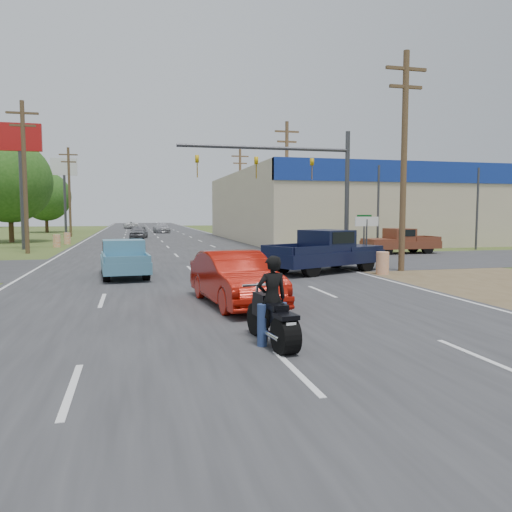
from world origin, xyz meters
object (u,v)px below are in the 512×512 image
object	(u,v)px
rider	(272,303)
distant_car_white	(131,225)
brown_pickup	(399,241)
blue_pickup	(124,258)
motorcycle	(273,321)
navy_pickup	(327,251)
distant_car_grey	(139,232)
red_convertible	(236,279)
distant_car_silver	(161,228)

from	to	relation	value
rider	distant_car_white	size ratio (longest dim) A/B	0.39
brown_pickup	blue_pickup	bearing A→B (deg)	112.03
motorcycle	navy_pickup	size ratio (longest dim) A/B	0.37
motorcycle	distant_car_grey	distance (m)	44.86
blue_pickup	distant_car_grey	distance (m)	32.54
rider	brown_pickup	world-z (taller)	rider
rider	blue_pickup	distance (m)	12.61
blue_pickup	red_convertible	bearing A→B (deg)	-71.12
red_convertible	distant_car_silver	world-z (taller)	red_convertible
red_convertible	distant_car_white	world-z (taller)	red_convertible
rider	distant_car_silver	size ratio (longest dim) A/B	0.38
navy_pickup	brown_pickup	distance (m)	12.12
brown_pickup	distant_car_white	xyz separation A→B (m)	(-17.53, 58.43, -0.23)
red_convertible	blue_pickup	bearing A→B (deg)	106.71
motorcycle	distant_car_white	xyz separation A→B (m)	(-3.08, 78.73, 0.09)
motorcycle	rider	distance (m)	0.36
motorcycle	distant_car_grey	xyz separation A→B (m)	(-2.13, 44.81, 0.15)
blue_pickup	distant_car_silver	world-z (taller)	blue_pickup
rider	distant_car_grey	bearing A→B (deg)	-94.83
motorcycle	distant_car_silver	distance (m)	59.32
red_convertible	distant_car_grey	xyz separation A→B (m)	(-2.31, 40.15, -0.11)
brown_pickup	distant_car_silver	xyz separation A→B (m)	(-13.41, 39.01, -0.17)
distant_car_grey	brown_pickup	bearing A→B (deg)	-47.28
distant_car_grey	distant_car_silver	bearing A→B (deg)	86.32
rider	navy_pickup	distance (m)	13.07
motorcycle	brown_pickup	bearing A→B (deg)	47.01
rider	blue_pickup	world-z (taller)	rider
distant_car_grey	distant_car_white	bearing A→B (deg)	100.24
motorcycle	distant_car_silver	xyz separation A→B (m)	(1.03, 59.31, 0.15)
navy_pickup	rider	bearing A→B (deg)	-50.56
distant_car_silver	distant_car_white	size ratio (longest dim) A/B	1.05
rider	distant_car_white	xyz separation A→B (m)	(-3.07, 78.66, -0.26)
navy_pickup	distant_car_grey	xyz separation A→B (m)	(-8.00, 33.08, -0.30)
distant_car_silver	motorcycle	bearing A→B (deg)	-96.29
distant_car_grey	distant_car_silver	distance (m)	14.84
rider	navy_pickup	bearing A→B (deg)	-124.28
red_convertible	distant_car_white	distance (m)	74.14
motorcycle	navy_pickup	xyz separation A→B (m)	(5.87, 11.74, 0.45)
rider	distant_car_white	world-z (taller)	rider
blue_pickup	navy_pickup	world-z (taller)	navy_pickup
rider	blue_pickup	xyz separation A→B (m)	(-3.11, 12.22, -0.08)
brown_pickup	distant_car_silver	bearing A→B (deg)	16.49
blue_pickup	navy_pickup	xyz separation A→B (m)	(8.99, -0.55, 0.18)
distant_car_silver	brown_pickup	bearing A→B (deg)	-76.31
red_convertible	navy_pickup	xyz separation A→B (m)	(5.70, 7.07, 0.19)
motorcycle	distant_car_white	size ratio (longest dim) A/B	0.52
red_convertible	distant_car_white	xyz separation A→B (m)	(-3.25, 74.06, -0.16)
brown_pickup	navy_pickup	bearing A→B (deg)	132.46
blue_pickup	brown_pickup	bearing A→B (deg)	20.02
motorcycle	brown_pickup	distance (m)	24.92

